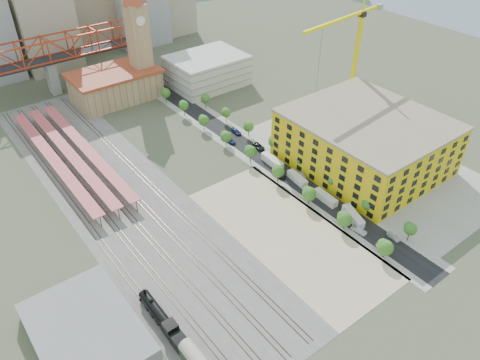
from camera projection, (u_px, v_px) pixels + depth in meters
ground at (236, 179)px, 161.56m from camera, size 400.00×400.00×0.00m
ballast_strip at (117, 193)px, 155.09m from camera, size 36.00×165.00×0.06m
dirt_lot at (288, 233)px, 139.40m from camera, size 28.00×67.00×0.06m
street_asphalt at (245, 146)px, 179.00m from camera, size 12.00×170.00×0.06m
sidewalk_west at (234, 151)px, 176.30m from camera, size 3.00×170.00×0.04m
sidewalk_east at (256, 141)px, 181.70m from camera, size 3.00×170.00×0.04m
construction_pad at (367, 161)px, 170.81m from camera, size 50.00×90.00×0.06m
rail_tracks at (112, 195)px, 154.13m from camera, size 26.56×160.00×0.18m
platform_canopies at (69, 153)px, 167.90m from camera, size 16.00×80.00×4.12m
station_hall at (116, 85)px, 207.68m from camera, size 38.00×24.00×13.10m
clock_tower at (138, 31)px, 199.75m from camera, size 12.00×12.00×52.00m
parking_garage at (207, 70)px, 219.91m from camera, size 34.00×26.00×14.00m
truss_bridge at (46, 53)px, 205.39m from camera, size 94.00×9.60×25.60m
construction_building at (365, 141)px, 163.79m from camera, size 44.60×50.60×18.80m
warehouse at (86, 333)px, 108.49m from camera, size 22.00×32.00×5.00m
street_trees at (262, 157)px, 172.61m from camera, size 15.40×124.40×8.00m
skyline at (82, 11)px, 242.88m from camera, size 133.00×46.00×60.00m
distant_hills at (95, 93)px, 397.28m from camera, size 647.00×264.00×227.00m
locomotive at (163, 321)px, 111.66m from camera, size 3.01×23.19×5.80m
tower_crane at (353, 45)px, 180.75m from camera, size 46.57×6.86×49.84m
site_trailer_a at (353, 216)px, 143.69m from camera, size 5.53×10.01×2.66m
site_trailer_b at (325, 198)px, 151.24m from camera, size 2.82×9.28×2.51m
site_trailer_c at (297, 179)px, 159.79m from camera, size 3.34×9.18×2.46m
site_trailer_d at (272, 161)px, 168.08m from camera, size 3.18×10.31×2.79m
car_0 at (383, 247)px, 133.64m from camera, size 2.12×4.44×1.46m
car_1 at (359, 230)px, 139.37m from camera, size 2.37×5.07×1.61m
car_2 at (279, 175)px, 162.44m from camera, size 2.70×5.46×1.49m
car_3 at (230, 140)px, 180.78m from camera, size 2.34×5.55×1.60m
car_4 at (394, 237)px, 137.17m from camera, size 2.22×4.56×1.50m
car_5 at (301, 175)px, 162.36m from camera, size 2.28×4.77×1.51m
car_6 at (259, 147)px, 177.22m from camera, size 3.15×5.96×1.60m
car_7 at (236, 132)px, 186.24m from camera, size 2.40×5.36×1.53m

